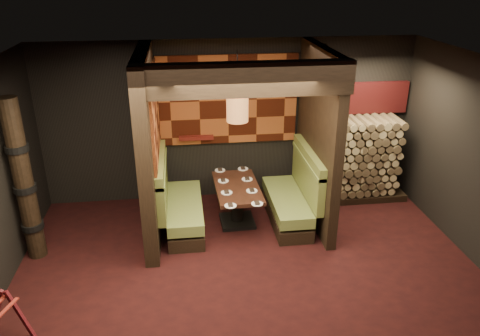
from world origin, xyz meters
name	(u,v)px	position (x,y,z in m)	size (l,w,h in m)	color
floor	(252,285)	(0.00, 0.00, -0.01)	(6.50, 5.50, 0.02)	black
ceiling	(255,73)	(0.00, 0.00, 2.86)	(6.50, 5.50, 0.02)	black
wall_back	(229,121)	(0.00, 2.76, 1.43)	(6.50, 0.02, 2.85)	black
partition_left	(149,147)	(-1.35, 1.65, 1.43)	(0.20, 2.20, 2.85)	black
partition_right	(318,138)	(1.30, 1.70, 1.43)	(0.15, 2.10, 2.85)	black
header_beam	(244,79)	(-0.02, 0.70, 2.63)	(2.85, 0.18, 0.44)	black
tapa_back_panel	(228,100)	(-0.02, 2.71, 1.82)	(2.40, 0.06, 1.55)	#9C4B22
tapa_side_panel	(155,116)	(-1.23, 1.82, 1.85)	(0.04, 1.85, 1.45)	#9C4B22
lacquer_shelf	(196,138)	(-0.60, 2.65, 1.18)	(0.60, 0.12, 0.07)	#5E1712
booth_bench_left	(178,205)	(-0.96, 1.65, 0.40)	(0.68, 1.60, 1.14)	black
booth_bench_right	(293,198)	(0.93, 1.65, 0.40)	(0.68, 1.60, 1.14)	black
dining_table	(237,199)	(0.00, 1.66, 0.44)	(0.73, 1.30, 0.68)	black
place_settings	(237,185)	(0.00, 1.66, 0.69)	(0.62, 1.51, 0.03)	white
pendant_lamp	(237,107)	(0.00, 1.61, 2.01)	(0.33, 0.33, 1.06)	#975D30
totem_column	(24,183)	(-3.05, 1.10, 1.19)	(0.31, 0.31, 2.40)	black
firewood_stack	(358,159)	(2.29, 2.35, 0.75)	(1.73, 0.70, 1.50)	black
mosaic_header	(358,98)	(2.29, 2.68, 1.78)	(1.83, 0.10, 0.56)	maroon
bay_front_post	(319,132)	(1.39, 1.96, 1.43)	(0.08, 0.08, 2.85)	black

